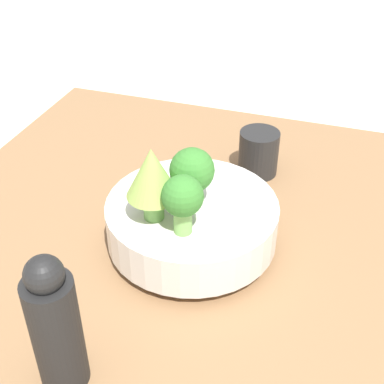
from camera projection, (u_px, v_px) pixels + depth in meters
name	position (u px, v px, depth m)	size (l,w,h in m)	color
ground_plane	(178.00, 277.00, 0.77)	(6.00, 6.00, 0.00)	beige
table	(177.00, 268.00, 0.76)	(0.93, 0.83, 0.04)	olive
bowl	(192.00, 222.00, 0.75)	(0.24, 0.24, 0.07)	silver
broccoli_floret_center	(192.00, 172.00, 0.70)	(0.06, 0.06, 0.09)	#609347
broccoli_floret_right	(183.00, 199.00, 0.65)	(0.05, 0.05, 0.08)	#7AB256
romanesco_piece_near	(152.00, 175.00, 0.67)	(0.07, 0.07, 0.10)	#6BA34C
cup	(258.00, 153.00, 0.91)	(0.07, 0.07, 0.08)	black
pepper_mill	(55.00, 326.00, 0.54)	(0.05, 0.05, 0.18)	black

